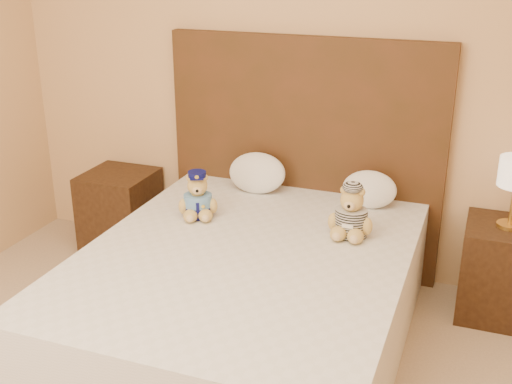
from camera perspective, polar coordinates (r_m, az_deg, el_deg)
room_walls at (r=2.25m, az=-8.34°, el=15.94°), size 4.04×4.52×2.72m
bed at (r=3.39m, az=-0.91°, el=-9.50°), size 1.60×2.00×0.55m
headboard at (r=4.07m, az=4.26°, el=3.17°), size 1.75×0.08×1.50m
nightstand_left at (r=4.55m, az=-11.95°, el=-1.64°), size 0.45×0.45×0.55m
nightstand_right at (r=3.92m, az=21.05°, el=-6.56°), size 0.45×0.45×0.55m
teddy_police at (r=3.63m, az=-5.20°, el=-0.23°), size 0.30×0.30×0.27m
teddy_prisoner at (r=3.41m, az=8.48°, el=-1.70°), size 0.25×0.24×0.28m
pillow_left at (r=4.00m, az=0.09°, el=1.87°), size 0.37×0.24×0.26m
pillow_right at (r=3.84m, az=10.04°, el=0.38°), size 0.32×0.21×0.23m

